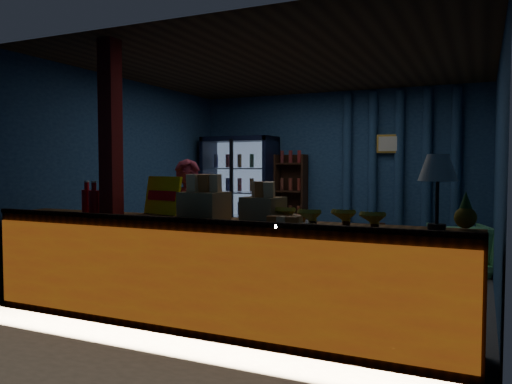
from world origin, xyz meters
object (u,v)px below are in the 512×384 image
table_lamp (438,171)px  green_chair (460,249)px  shopkeeper (188,231)px  pastry_tray (287,222)px

table_lamp → green_chair: bearing=89.3°
shopkeeper → pastry_tray: size_ratio=3.27×
shopkeeper → table_lamp: 2.59m
table_lamp → pastry_tray: bearing=-170.6°
shopkeeper → pastry_tray: (1.36, -0.70, 0.23)m
green_chair → table_lamp: table_lamp is taller
green_chair → shopkeeper: bearing=28.7°
green_chair → table_lamp: bearing=71.2°
shopkeeper → green_chair: shopkeeper is taller
shopkeeper → pastry_tray: shopkeeper is taller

